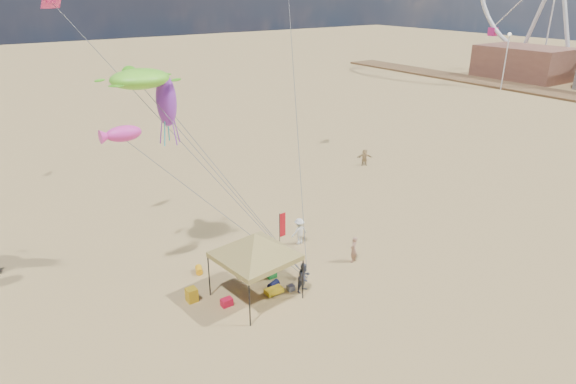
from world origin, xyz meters
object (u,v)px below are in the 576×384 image
Objects in this scene: feather_flag at (282,228)px; chair_yellow at (192,295)px; person_near_b at (304,277)px; cooler_red at (227,302)px; beach_cart at (274,291)px; person_far_c at (365,157)px; canopy_tent at (255,236)px; chair_green at (271,271)px; person_near_c at (299,231)px; lamp_north at (507,52)px; person_near_a at (354,249)px; cooler_blue at (255,254)px.

feather_flag reaches higher than chair_yellow.
person_near_b is at bearing -25.70° from chair_yellow.
cooler_red is 2.45m from beach_cart.
feather_flag is 17.36m from person_far_c.
canopy_tent is 3.61m from chair_green.
person_near_c is (2.75, 4.20, 0.03)m from person_near_b.
canopy_tent reaches higher than person_far_c.
chair_yellow is at bearing 151.98° from canopy_tent.
person_far_c is (12.96, 8.30, -0.08)m from person_near_c.
beach_cart is 0.57× the size of person_near_b.
chair_green is 62.10m from lamp_north.
canopy_tent is 0.79× the size of lamp_north.
chair_green is 0.08× the size of lamp_north.
person_far_c is at bearing 30.27° from cooler_red.
chair_yellow is 0.46× the size of person_near_a.
lamp_north is at bearing 21.18° from cooler_blue.
feather_flag is at bearing -39.14° from cooler_blue.
chair_green is 0.78× the size of beach_cart.
cooler_red is at bearing -154.24° from feather_flag.
beach_cart is (0.83, -0.32, -3.19)m from canopy_tent.
chair_green is at bearing -117.34° from person_far_c.
canopy_tent is 4.32m from feather_flag.
person_near_b is (-0.97, -3.41, -1.10)m from feather_flag.
person_near_a is at bearing 1.62° from beach_cart.
beach_cart is 0.55× the size of person_near_c.
chair_green is 0.43× the size of person_near_c.
person_near_c is at bearing 25.23° from cooler_red.
person_near_c is at bearing 31.89° from chair_green.
beach_cart is at bearing -117.45° from chair_green.
person_near_c is at bearing -157.59° from lamp_north.
person_far_c is (17.96, 11.56, -2.65)m from canopy_tent.
lamp_north is at bearing 23.02° from chair_green.
person_near_a is at bearing -154.01° from lamp_north.
cooler_red is at bearing -157.27° from lamp_north.
cooler_red is at bearing -119.56° from person_far_c.
feather_flag is 1.78× the size of person_near_b.
chair_green reaches higher than cooler_blue.
lamp_north reaches higher than chair_yellow.
cooler_blue is at bearing -65.52° from person_near_a.
cooler_red reaches higher than beach_cart.
person_far_c reaches higher than beach_cart.
person_near_a is (6.23, -0.17, -2.62)m from canopy_tent.
person_near_b reaches higher than cooler_red.
cooler_red is at bearing -47.25° from chair_yellow.
canopy_tent is 3.99× the size of person_near_c.
person_near_b is at bearing -13.96° from person_near_a.
canopy_tent is 6.50m from person_near_c.
canopy_tent is 12.13× the size of cooler_red.
chair_green is 0.44× the size of person_near_b.
beach_cart is at bearing -107.53° from cooler_blue.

